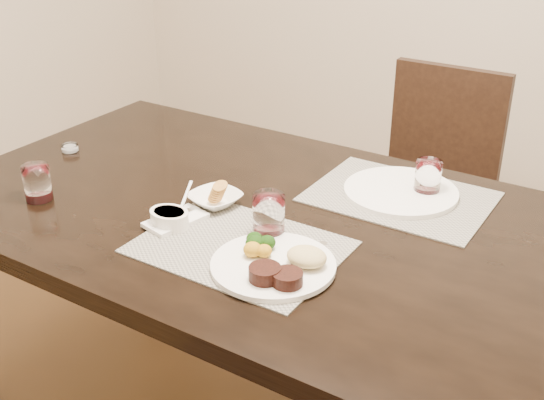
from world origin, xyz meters
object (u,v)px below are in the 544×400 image
Objects in this scene: chair_far at (432,179)px; far_plate at (401,191)px; dinner_plate at (278,264)px; wine_glass_near at (269,217)px; cracker_bowl at (215,199)px; steak_knife at (293,272)px.

far_plate is at bearing -78.70° from chair_far.
dinner_plate is 2.63× the size of wine_glass_near.
cracker_bowl is 0.49m from far_plate.
dinner_plate is 0.04m from steak_knife.
cracker_bowl reaches higher than steak_knife.
dinner_plate is at bearing 178.94° from steak_knife.
cracker_bowl is 1.44× the size of wine_glass_near.
wine_glass_near is 0.35× the size of far_plate.
far_plate is (0.18, 0.37, -0.04)m from wine_glass_near.
wine_glass_near is at bearing 104.84° from dinner_plate.
chair_far reaches higher than far_plate.
steak_knife is 1.55× the size of cracker_bowl.
cracker_bowl is at bearing 163.90° from wine_glass_near.
chair_far is at bearing 68.00° from dinner_plate.
far_plate is at bearing 64.48° from wine_glass_near.
cracker_bowl reaches higher than dinner_plate.
steak_knife is at bearing -85.53° from chair_far.
wine_glass_near is 0.42m from far_plate.
wine_glass_near is (-0.05, -1.04, 0.30)m from chair_far.
dinner_plate is 1.18× the size of steak_knife.
dinner_plate is 0.91× the size of far_plate.
chair_far is 1.19m from dinner_plate.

